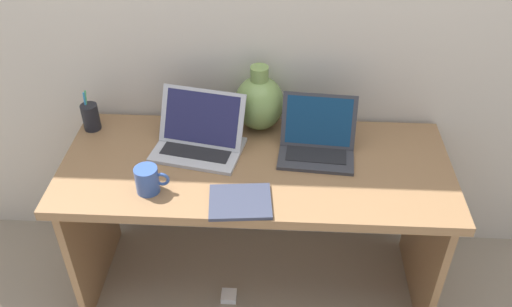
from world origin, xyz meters
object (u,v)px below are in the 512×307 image
(laptop_right, at_px, (317,138))
(laptop_left, at_px, (200,135))
(coffee_mug, at_px, (148,180))
(pen_cup, at_px, (91,117))
(power_brick, at_px, (229,296))
(green_vase, at_px, (259,102))
(notebook_stack, at_px, (240,202))

(laptop_right, bearing_deg, laptop_left, -179.62)
(coffee_mug, relative_size, pen_cup, 0.71)
(coffee_mug, distance_m, pen_cup, 0.51)
(laptop_right, bearing_deg, power_brick, -150.08)
(pen_cup, bearing_deg, coffee_mug, -49.96)
(laptop_right, height_order, power_brick, laptop_right)
(green_vase, relative_size, power_brick, 4.14)
(notebook_stack, relative_size, coffee_mug, 1.75)
(laptop_left, bearing_deg, power_brick, -60.95)
(laptop_left, bearing_deg, coffee_mug, -118.65)
(notebook_stack, relative_size, pen_cup, 1.25)
(green_vase, xyz_separation_m, notebook_stack, (-0.05, -0.50, -0.12))
(laptop_right, bearing_deg, notebook_stack, -130.46)
(coffee_mug, height_order, pen_cup, pen_cup)
(laptop_left, relative_size, notebook_stack, 1.74)
(laptop_right, height_order, green_vase, green_vase)
(green_vase, height_order, power_brick, green_vase)
(green_vase, bearing_deg, laptop_left, -145.09)
(laptop_left, height_order, notebook_stack, laptop_left)
(laptop_left, xyz_separation_m, power_brick, (0.11, -0.21, -0.76))
(laptop_left, relative_size, power_brick, 5.61)
(laptop_left, relative_size, coffee_mug, 3.06)
(green_vase, bearing_deg, pen_cup, -175.70)
(notebook_stack, bearing_deg, pen_cup, 146.64)
(laptop_left, bearing_deg, pen_cup, 167.28)
(green_vase, xyz_separation_m, power_brick, (-0.12, -0.37, -0.83))
(laptop_left, relative_size, pen_cup, 2.18)
(laptop_right, distance_m, coffee_mug, 0.70)
(laptop_right, xyz_separation_m, green_vase, (-0.24, 0.16, 0.07))
(green_vase, distance_m, notebook_stack, 0.51)
(notebook_stack, xyz_separation_m, pen_cup, (-0.68, 0.45, 0.05))
(laptop_right, bearing_deg, pen_cup, 173.70)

